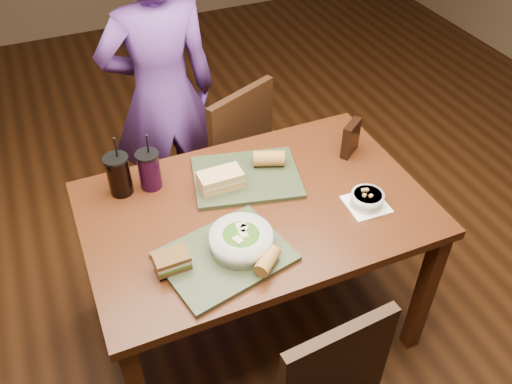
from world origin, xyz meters
TOP-DOWN VIEW (x-y plane):
  - ground at (0.00, 0.00)m, footprint 6.00×6.00m
  - dining_table at (0.00, 0.00)m, footprint 1.30×0.85m
  - chair_far at (0.16, 0.64)m, footprint 0.52×0.53m
  - diner at (-0.12, 0.87)m, footprint 0.57×0.38m
  - tray_near at (-0.20, -0.20)m, footprint 0.48×0.40m
  - tray_far at (0.03, 0.16)m, footprint 0.48×0.41m
  - salad_bowl at (-0.14, -0.19)m, footprint 0.22×0.22m
  - soup_bowl at (0.39, -0.16)m, footprint 0.16×0.16m
  - sandwich_near at (-0.38, -0.18)m, footprint 0.12×0.08m
  - sandwich_far at (-0.09, 0.14)m, footprint 0.17×0.09m
  - baguette_near at (-0.09, -0.31)m, footprint 0.12×0.11m
  - baguette_far at (0.14, 0.19)m, footprint 0.14×0.11m
  - cup_cola at (-0.45, 0.28)m, footprint 0.10×0.10m
  - cup_berry at (-0.34, 0.27)m, footprint 0.09×0.09m
  - chip_bag at (0.50, 0.15)m, footprint 0.11×0.10m

SIDE VIEW (x-z plane):
  - ground at x=0.00m, z-range 0.00..0.00m
  - chair_far at x=0.16m, z-range 0.05..0.96m
  - dining_table at x=0.00m, z-range 0.28..1.03m
  - tray_near at x=-0.20m, z-range 0.75..0.77m
  - tray_far at x=0.03m, z-range 0.75..0.77m
  - diner at x=-0.12m, z-range 0.00..1.55m
  - soup_bowl at x=0.39m, z-range 0.75..0.81m
  - baguette_near at x=-0.09m, z-range 0.77..0.82m
  - sandwich_near at x=-0.38m, z-range 0.77..0.82m
  - baguette_far at x=0.14m, z-range 0.77..0.83m
  - sandwich_far at x=-0.09m, z-range 0.77..0.84m
  - salad_bowl at x=-0.14m, z-range 0.77..0.84m
  - chip_bag at x=0.50m, z-range 0.75..0.90m
  - cup_berry at x=-0.34m, z-range 0.71..0.96m
  - cup_cola at x=-0.45m, z-range 0.71..0.97m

